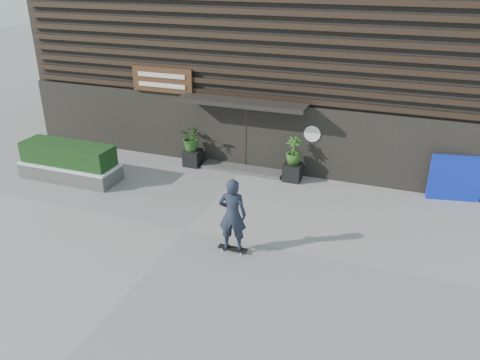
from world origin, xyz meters
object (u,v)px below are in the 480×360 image
at_px(planter_pot_right, 293,172).
at_px(blue_tarp, 456,178).
at_px(skateboarder, 232,215).
at_px(planter_pot_left, 193,158).
at_px(raised_bed, 71,172).

xyz_separation_m(planter_pot_right, blue_tarp, (5.15, 0.30, 0.45)).
bearing_deg(planter_pot_right, skateboarder, -93.39).
relative_size(planter_pot_left, blue_tarp, 0.37).
height_order(planter_pot_left, raised_bed, planter_pot_left).
bearing_deg(planter_pot_right, blue_tarp, 3.33).
height_order(planter_pot_left, blue_tarp, blue_tarp).
distance_m(planter_pot_left, skateboarder, 6.10).
height_order(planter_pot_right, blue_tarp, blue_tarp).
distance_m(planter_pot_right, skateboarder, 5.00).
xyz_separation_m(planter_pot_left, skateboarder, (3.51, -4.93, 0.78)).
xyz_separation_m(planter_pot_left, blue_tarp, (8.95, 0.30, 0.45)).
relative_size(planter_pot_right, raised_bed, 0.17).
relative_size(planter_pot_left, raised_bed, 0.17).
bearing_deg(planter_pot_left, raised_bed, -143.42).
relative_size(raised_bed, skateboarder, 1.69).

